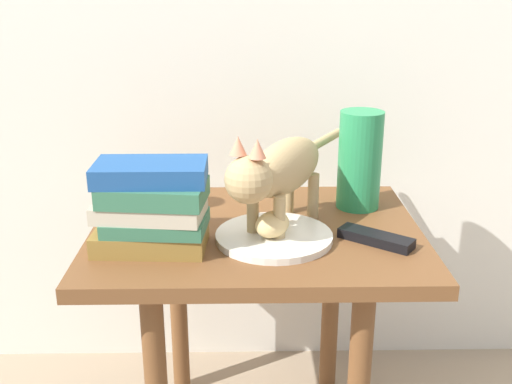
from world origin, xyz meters
TOP-DOWN VIEW (x-y plane):
  - side_table at (0.00, 0.00)m, footprint 0.69×0.52m
  - plate at (0.03, -0.06)m, footprint 0.24×0.24m
  - bread_roll at (0.03, -0.08)m, footprint 0.10×0.10m
  - cat at (0.05, -0.02)m, footprint 0.27×0.42m
  - book_stack at (-0.20, -0.10)m, footprint 0.22×0.14m
  - green_vase at (0.23, 0.12)m, footprint 0.10×0.10m
  - candle_jar at (-0.19, 0.11)m, footprint 0.07×0.07m
  - tv_remote at (0.24, -0.08)m, footprint 0.15×0.12m

SIDE VIEW (x-z plane):
  - side_table at x=0.00m, z-range 0.19..0.74m
  - plate at x=0.03m, z-range 0.55..0.57m
  - tv_remote at x=0.24m, z-range 0.55..0.57m
  - candle_jar at x=-0.19m, z-range 0.55..0.63m
  - bread_roll at x=0.03m, z-range 0.57..0.62m
  - book_stack at x=-0.20m, z-range 0.55..0.73m
  - green_vase at x=0.23m, z-range 0.55..0.78m
  - cat at x=0.05m, z-range 0.57..0.80m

